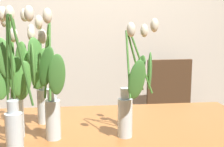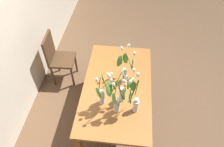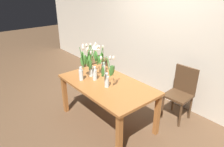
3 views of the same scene
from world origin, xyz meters
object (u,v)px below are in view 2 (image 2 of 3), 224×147
(tulip_vase_4, at_px, (123,90))
(dining_chair, at_px, (57,56))
(tulip_vase_0, at_px, (117,99))
(tulip_vase_1, at_px, (125,69))
(tulip_vase_3, at_px, (104,93))
(dining_table, at_px, (117,90))
(tulip_vase_2, at_px, (134,99))

(tulip_vase_4, height_order, dining_chair, tulip_vase_4)
(tulip_vase_0, xyz_separation_m, tulip_vase_1, (0.52, -0.05, -0.03))
(tulip_vase_1, distance_m, tulip_vase_3, 0.48)
(dining_table, xyz_separation_m, tulip_vase_2, (-0.36, -0.22, 0.32))
(tulip_vase_2, bearing_deg, dining_chair, 50.60)
(tulip_vase_3, bearing_deg, tulip_vase_1, -27.26)
(tulip_vase_1, bearing_deg, dining_table, 146.78)
(dining_table, height_order, tulip_vase_1, tulip_vase_1)
(tulip_vase_1, bearing_deg, tulip_vase_3, 152.74)
(tulip_vase_0, height_order, tulip_vase_2, tulip_vase_2)
(tulip_vase_0, bearing_deg, dining_table, 4.65)
(tulip_vase_2, bearing_deg, tulip_vase_1, 15.35)
(dining_table, bearing_deg, dining_chair, 56.82)
(tulip_vase_1, bearing_deg, tulip_vase_2, -164.65)
(tulip_vase_0, relative_size, dining_chair, 0.63)
(tulip_vase_3, bearing_deg, tulip_vase_4, -73.71)
(tulip_vase_3, bearing_deg, dining_chair, 43.13)
(tulip_vase_2, distance_m, tulip_vase_3, 0.36)
(dining_table, relative_size, tulip_vase_3, 2.92)
(tulip_vase_1, bearing_deg, dining_chair, 63.85)
(tulip_vase_0, height_order, tulip_vase_3, tulip_vase_0)
(tulip_vase_1, height_order, dining_chair, tulip_vase_1)
(dining_table, distance_m, tulip_vase_3, 0.44)
(tulip_vase_1, xyz_separation_m, tulip_vase_2, (-0.49, -0.14, 0.02))
(tulip_vase_2, distance_m, tulip_vase_4, 0.19)
(tulip_vase_0, bearing_deg, tulip_vase_4, -18.03)
(tulip_vase_2, xyz_separation_m, dining_chair, (1.06, 1.29, -0.44))
(tulip_vase_1, xyz_separation_m, tulip_vase_4, (-0.37, 0.00, 0.02))
(tulip_vase_2, bearing_deg, tulip_vase_4, 47.70)
(tulip_vase_0, xyz_separation_m, dining_chair, (1.09, 1.10, -0.45))
(tulip_vase_0, distance_m, tulip_vase_1, 0.53)
(tulip_vase_2, height_order, tulip_vase_4, tulip_vase_2)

